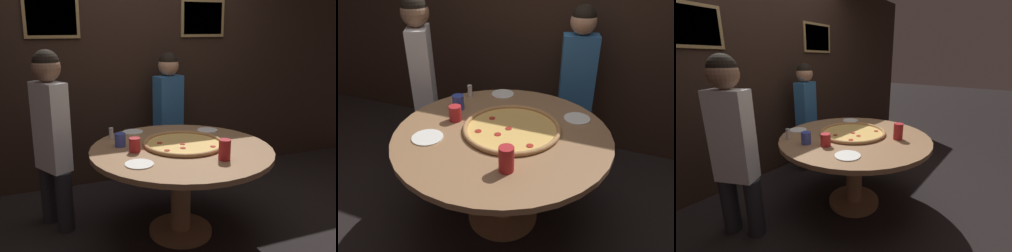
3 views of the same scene
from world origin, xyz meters
TOP-DOWN VIEW (x-y plane):
  - ground_plane at (0.00, 0.00)m, footprint 24.00×24.00m
  - back_wall at (0.00, 1.31)m, footprint 6.40×0.08m
  - dining_table at (0.00, 0.00)m, footprint 1.43×1.43m
  - giant_pizza at (0.05, 0.06)m, footprint 0.66×0.66m
  - drink_cup_far_left at (-0.44, 0.21)m, footprint 0.09×0.09m
  - drink_cup_far_right at (-0.37, 0.04)m, footprint 0.09×0.09m
  - drink_cup_by_shaker at (0.18, -0.37)m, footprint 0.09×0.09m
  - white_plate_far_back at (0.42, 0.37)m, footprint 0.19×0.19m
  - white_plate_left_side at (-0.42, -0.24)m, footprint 0.20×0.20m
  - white_plate_near_front at (-0.23, 0.57)m, footprint 0.18×0.18m
  - condiment_shaker at (-0.46, 0.43)m, footprint 0.04×0.04m
  - diner_side_right at (0.29, 1.01)m, footprint 0.37×0.23m
  - diner_side_left at (-0.93, 0.49)m, footprint 0.29×0.39m

SIDE VIEW (x-z plane):
  - ground_plane at x=0.00m, z-range 0.00..0.00m
  - dining_table at x=0.00m, z-range 0.22..0.96m
  - white_plate_far_back at x=0.42m, z-range 0.74..0.75m
  - white_plate_left_side at x=-0.42m, z-range 0.74..0.75m
  - white_plate_near_front at x=-0.23m, z-range 0.74..0.75m
  - giant_pizza at x=0.05m, z-range 0.74..0.77m
  - condiment_shaker at x=-0.46m, z-range 0.74..0.84m
  - drink_cup_far_left at x=-0.44m, z-range 0.74..0.85m
  - drink_cup_far_right at x=-0.37m, z-range 0.74..0.85m
  - diner_side_right at x=0.29m, z-range 0.09..1.51m
  - drink_cup_by_shaker at x=0.18m, z-range 0.74..0.89m
  - diner_side_left at x=-0.93m, z-range 0.10..1.59m
  - back_wall at x=0.00m, z-range 0.00..2.60m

